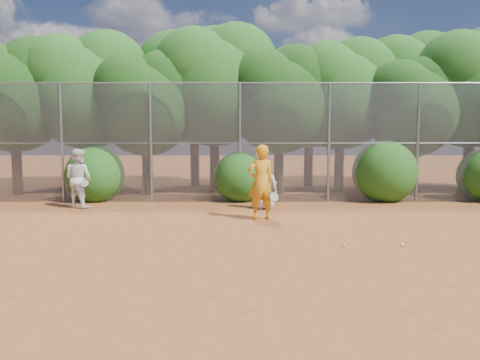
{
  "coord_description": "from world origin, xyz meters",
  "views": [
    {
      "loc": [
        -1.02,
        -9.77,
        2.32
      ],
      "look_at": [
        -1.0,
        2.5,
        1.1
      ],
      "focal_mm": 35.0,
      "sensor_mm": 36.0,
      "label": 1
    }
  ],
  "objects": [
    {
      "name": "tree_1",
      "position": [
        -6.94,
        8.54,
        4.16
      ],
      "size": [
        4.64,
        4.03,
        6.35
      ],
      "color": "black",
      "rests_on": "ground"
    },
    {
      "name": "tree_3",
      "position": [
        -1.94,
        8.84,
        4.4
      ],
      "size": [
        4.89,
        4.26,
        6.7
      ],
      "color": "black",
      "rests_on": "ground"
    },
    {
      "name": "ball_4",
      "position": [
        1.14,
        -0.37,
        0.03
      ],
      "size": [
        0.07,
        0.07,
        0.07
      ],
      "primitive_type": "sphere",
      "color": "yellow",
      "rests_on": "ground"
    },
    {
      "name": "tree_2",
      "position": [
        -4.45,
        7.83,
        3.58
      ],
      "size": [
        3.99,
        3.47,
        5.47
      ],
      "color": "black",
      "rests_on": "ground"
    },
    {
      "name": "tree_9",
      "position": [
        -7.94,
        10.84,
        4.34
      ],
      "size": [
        4.83,
        4.2,
        6.62
      ],
      "color": "black",
      "rests_on": "ground"
    },
    {
      "name": "ball_3",
      "position": [
        4.79,
        1.29,
        0.03
      ],
      "size": [
        0.07,
        0.07,
        0.07
      ],
      "primitive_type": "sphere",
      "color": "yellow",
      "rests_on": "ground"
    },
    {
      "name": "player_white",
      "position": [
        -6.06,
        4.78,
        0.92
      ],
      "size": [
        1.09,
        0.98,
        1.85
      ],
      "rotation": [
        0.0,
        0.0,
        2.77
      ],
      "color": "white",
      "rests_on": "ground"
    },
    {
      "name": "ball_0",
      "position": [
        1.02,
        1.82,
        0.03
      ],
      "size": [
        0.07,
        0.07,
        0.07
      ],
      "primitive_type": "sphere",
      "color": "yellow",
      "rests_on": "ground"
    },
    {
      "name": "bush_0",
      "position": [
        -6.0,
        6.3,
        1.0
      ],
      "size": [
        2.0,
        2.0,
        2.0
      ],
      "primitive_type": "sphere",
      "color": "#1A4F13",
      "rests_on": "ground"
    },
    {
      "name": "ground",
      "position": [
        0.0,
        0.0,
        0.0
      ],
      "size": [
        80.0,
        80.0,
        0.0
      ],
      "primitive_type": "plane",
      "color": "brown",
      "rests_on": "ground"
    },
    {
      "name": "tree_4",
      "position": [
        0.55,
        8.24,
        3.76
      ],
      "size": [
        4.19,
        3.64,
        5.73
      ],
      "color": "black",
      "rests_on": "ground"
    },
    {
      "name": "tree_10",
      "position": [
        -2.93,
        11.05,
        4.63
      ],
      "size": [
        5.15,
        4.48,
        7.06
      ],
      "color": "black",
      "rests_on": "ground"
    },
    {
      "name": "bush_2",
      "position": [
        4.0,
        6.3,
        1.1
      ],
      "size": [
        2.2,
        2.2,
        2.2
      ],
      "primitive_type": "sphere",
      "color": "#1A4F13",
      "rests_on": "ground"
    },
    {
      "name": "tree_0",
      "position": [
        -9.44,
        8.04,
        3.93
      ],
      "size": [
        4.38,
        3.81,
        6.0
      ],
      "color": "black",
      "rests_on": "ground"
    },
    {
      "name": "bush_1",
      "position": [
        -1.0,
        6.3,
        0.9
      ],
      "size": [
        1.8,
        1.8,
        1.8
      ],
      "primitive_type": "sphere",
      "color": "#1A4F13",
      "rests_on": "ground"
    },
    {
      "name": "tree_12",
      "position": [
        6.56,
        11.24,
        4.51
      ],
      "size": [
        5.02,
        4.37,
        6.88
      ],
      "color": "black",
      "rests_on": "ground"
    },
    {
      "name": "tree_6",
      "position": [
        5.55,
        8.03,
        3.47
      ],
      "size": [
        3.86,
        3.36,
        5.29
      ],
      "color": "black",
      "rests_on": "ground"
    },
    {
      "name": "player_yellow",
      "position": [
        -0.44,
        2.74,
        1.01
      ],
      "size": [
        0.94,
        0.69,
        2.03
      ],
      "rotation": [
        0.0,
        0.0,
        3.45
      ],
      "color": "orange",
      "rests_on": "ground"
    },
    {
      "name": "fence_back",
      "position": [
        -0.12,
        6.0,
        2.05
      ],
      "size": [
        20.05,
        0.09,
        4.03
      ],
      "color": "gray",
      "rests_on": "ground"
    },
    {
      "name": "ball_1",
      "position": [
        1.74,
        2.21,
        0.03
      ],
      "size": [
        0.07,
        0.07,
        0.07
      ],
      "primitive_type": "sphere",
      "color": "yellow",
      "rests_on": "ground"
    },
    {
      "name": "player_teen",
      "position": [
        -0.22,
        4.47,
        0.74
      ],
      "size": [
        0.76,
        0.53,
        1.5
      ],
      "rotation": [
        0.0,
        0.0,
        3.05
      ],
      "color": "silver",
      "rests_on": "ground"
    },
    {
      "name": "tree_11",
      "position": [
        2.06,
        10.64,
        4.16
      ],
      "size": [
        4.64,
        4.03,
        6.35
      ],
      "color": "black",
      "rests_on": "ground"
    },
    {
      "name": "ball_2",
      "position": [
        2.35,
        -0.31,
        0.03
      ],
      "size": [
        0.07,
        0.07,
        0.07
      ],
      "primitive_type": "sphere",
      "color": "yellow",
      "rests_on": "ground"
    },
    {
      "name": "tree_7",
      "position": [
        8.06,
        8.64,
        4.28
      ],
      "size": [
        4.77,
        4.14,
        6.53
      ],
      "color": "black",
      "rests_on": "ground"
    },
    {
      "name": "ball_5",
      "position": [
        2.79,
        4.73,
        0.03
      ],
      "size": [
        0.07,
        0.07,
        0.07
      ],
      "primitive_type": "sphere",
      "color": "yellow",
      "rests_on": "ground"
    },
    {
      "name": "tree_5",
      "position": [
        3.06,
        9.04,
        4.05
      ],
      "size": [
        4.51,
        3.92,
        6.17
      ],
      "color": "black",
      "rests_on": "ground"
    }
  ]
}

